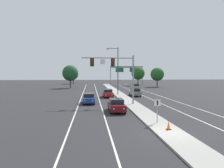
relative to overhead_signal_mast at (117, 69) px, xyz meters
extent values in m
plane|color=#28282B|center=(2.36, -15.56, -5.35)|extent=(260.00, 260.00, 0.00)
cube|color=#9E9B93|center=(2.36, 2.44, -5.28)|extent=(2.40, 110.00, 0.15)
cube|color=silver|center=(-2.34, 9.44, -5.35)|extent=(0.14, 100.00, 0.01)
cube|color=silver|center=(7.06, 9.44, -5.35)|extent=(0.14, 100.00, 0.01)
cube|color=silver|center=(-5.64, 9.44, -5.35)|extent=(0.14, 100.00, 0.01)
cube|color=silver|center=(10.36, 9.44, -5.35)|extent=(0.14, 100.00, 0.01)
cylinder|color=gray|center=(2.48, 0.01, -1.60)|extent=(0.24, 0.24, 7.20)
cylinder|color=gray|center=(-1.33, 0.01, 1.60)|extent=(7.61, 0.16, 0.16)
cube|color=black|center=(-0.56, 0.05, 0.95)|extent=(0.56, 0.06, 1.20)
cube|color=#38330F|center=(-0.56, 0.01, 0.95)|extent=(0.32, 0.32, 1.00)
sphere|color=red|center=(-0.56, -0.16, 1.27)|extent=(0.22, 0.22, 0.22)
sphere|color=#282828|center=(-0.56, -0.16, 0.95)|extent=(0.22, 0.22, 0.22)
sphere|color=#282828|center=(-0.56, -0.16, 0.63)|extent=(0.22, 0.22, 0.22)
cube|color=black|center=(-3.61, 0.05, 0.95)|extent=(0.56, 0.06, 1.20)
cube|color=#38330F|center=(-3.61, 0.01, 0.95)|extent=(0.32, 0.32, 1.00)
sphere|color=red|center=(-3.61, -0.16, 1.27)|extent=(0.22, 0.22, 0.22)
sphere|color=#282828|center=(-3.61, -0.16, 0.95)|extent=(0.22, 0.22, 0.22)
sphere|color=#282828|center=(-3.61, -0.16, 0.63)|extent=(0.22, 0.22, 0.22)
cube|color=white|center=(-2.09, -0.01, 1.05)|extent=(0.70, 0.04, 0.70)
cylinder|color=gray|center=(2.33, -12.22, -4.10)|extent=(0.08, 0.08, 2.20)
cube|color=white|center=(2.33, -12.25, -3.35)|extent=(0.60, 0.03, 0.60)
cube|color=black|center=(2.33, -12.27, -3.35)|extent=(0.12, 0.01, 0.44)
cylinder|color=#4C4C51|center=(1.99, 14.25, -0.20)|extent=(0.20, 0.20, 10.00)
cylinder|color=#4C4C51|center=(0.89, 14.25, 4.60)|extent=(2.20, 0.12, 0.12)
cube|color=#B7B7B2|center=(-0.21, 14.25, 4.45)|extent=(0.56, 0.28, 0.20)
cube|color=#5B0F14|center=(-0.69, -5.58, -4.68)|extent=(1.83, 4.41, 0.70)
cube|color=black|center=(-0.69, -5.36, -4.05)|extent=(1.60, 2.39, 0.56)
sphere|color=#EAE5C6|center=(-0.10, -7.75, -4.63)|extent=(0.18, 0.18, 0.18)
sphere|color=#EAE5C6|center=(-1.25, -7.76, -4.63)|extent=(0.18, 0.18, 0.18)
cylinder|color=black|center=(0.12, -7.07, -5.03)|extent=(0.22, 0.64, 0.64)
cylinder|color=black|center=(-1.48, -7.09, -5.03)|extent=(0.22, 0.64, 0.64)
cylinder|color=black|center=(0.10, -4.07, -5.03)|extent=(0.22, 0.64, 0.64)
cylinder|color=black|center=(-1.50, -4.09, -5.03)|extent=(0.22, 0.64, 0.64)
cube|color=navy|center=(-4.09, 1.95, -4.68)|extent=(1.84, 4.42, 0.70)
cube|color=black|center=(-4.08, 2.17, -4.05)|extent=(1.61, 2.39, 0.56)
sphere|color=#EAE5C6|center=(-3.53, -0.23, -4.63)|extent=(0.18, 0.18, 0.18)
sphere|color=#EAE5C6|center=(-4.68, -0.22, -4.63)|extent=(0.18, 0.18, 0.18)
cylinder|color=black|center=(-3.30, 0.45, -5.03)|extent=(0.23, 0.64, 0.64)
cylinder|color=black|center=(-4.90, 0.46, -5.03)|extent=(0.23, 0.64, 0.64)
cylinder|color=black|center=(-3.27, 3.44, -5.03)|extent=(0.23, 0.64, 0.64)
cylinder|color=black|center=(-4.87, 3.46, -5.03)|extent=(0.23, 0.64, 0.64)
cube|color=maroon|center=(-0.51, 10.09, -4.68)|extent=(1.86, 4.43, 0.70)
cube|color=black|center=(-0.51, 10.31, -4.05)|extent=(1.62, 2.40, 0.56)
sphere|color=#EAE5C6|center=(0.10, 7.92, -4.63)|extent=(0.18, 0.18, 0.18)
sphere|color=#EAE5C6|center=(-1.05, 7.91, -4.63)|extent=(0.18, 0.18, 0.18)
cylinder|color=black|center=(0.31, 8.61, -5.03)|extent=(0.23, 0.64, 0.64)
cylinder|color=black|center=(-1.29, 8.58, -5.03)|extent=(0.23, 0.64, 0.64)
cylinder|color=black|center=(0.27, 11.61, -5.03)|extent=(0.23, 0.64, 0.64)
cylinder|color=black|center=(-1.33, 11.58, -5.03)|extent=(0.23, 0.64, 0.64)
cube|color=slate|center=(5.19, 11.77, -4.68)|extent=(1.80, 4.40, 0.70)
cube|color=black|center=(5.19, 11.55, -4.05)|extent=(1.58, 2.38, 0.56)
sphere|color=#EAE5C6|center=(4.61, 13.95, -4.63)|extent=(0.18, 0.18, 0.18)
sphere|color=#EAE5C6|center=(5.76, 13.95, -4.63)|extent=(0.18, 0.18, 0.18)
cylinder|color=black|center=(4.39, 13.27, -5.03)|extent=(0.22, 0.64, 0.64)
cylinder|color=black|center=(5.99, 13.27, -5.03)|extent=(0.22, 0.64, 0.64)
cylinder|color=black|center=(4.39, 10.27, -5.03)|extent=(0.22, 0.64, 0.64)
cylinder|color=black|center=(5.99, 10.27, -5.03)|extent=(0.22, 0.64, 0.64)
cube|color=tan|center=(8.87, 29.02, -4.68)|extent=(1.84, 4.42, 0.70)
cube|color=black|center=(8.87, 28.80, -4.05)|extent=(1.61, 2.39, 0.56)
sphere|color=#EAE5C6|center=(8.31, 31.20, -4.63)|extent=(0.18, 0.18, 0.18)
sphere|color=#EAE5C6|center=(9.46, 31.19, -4.63)|extent=(0.18, 0.18, 0.18)
cylinder|color=black|center=(8.08, 30.52, -5.03)|extent=(0.23, 0.64, 0.64)
cylinder|color=black|center=(9.68, 30.51, -5.03)|extent=(0.23, 0.64, 0.64)
cylinder|color=black|center=(8.06, 27.52, -5.03)|extent=(0.23, 0.64, 0.64)
cylinder|color=black|center=(9.66, 27.51, -5.03)|extent=(0.23, 0.64, 0.64)
cube|color=black|center=(2.48, -14.78, -5.18)|extent=(0.36, 0.36, 0.04)
cone|color=orange|center=(2.48, -14.78, -4.81)|extent=(0.28, 0.28, 0.70)
cylinder|color=gray|center=(4.06, 54.40, -1.60)|extent=(0.28, 0.28, 7.50)
cylinder|color=gray|center=(17.06, 54.40, -1.60)|extent=(0.28, 0.28, 7.50)
cube|color=gray|center=(10.56, 54.40, 1.75)|extent=(13.00, 0.36, 0.70)
cube|color=#0F6033|center=(7.70, 54.20, 0.55)|extent=(3.20, 0.08, 1.70)
cube|color=#0F6033|center=(13.42, 54.20, 0.55)|extent=(3.20, 0.08, 1.70)
cylinder|color=#4C3823|center=(-10.16, 36.49, -4.00)|extent=(0.36, 0.36, 2.70)
sphere|color=#1E4C28|center=(-10.16, 36.49, -0.68)|extent=(4.94, 4.94, 4.94)
cylinder|color=#4C3823|center=(13.57, 46.71, -4.02)|extent=(0.36, 0.36, 2.66)
sphere|color=#235623|center=(13.57, 46.71, -0.74)|extent=(4.87, 4.87, 4.87)
cylinder|color=#4C3823|center=(-11.29, 62.16, -4.18)|extent=(0.36, 0.36, 2.34)
sphere|color=#1E4C28|center=(-11.29, 62.16, -1.31)|extent=(4.27, 4.27, 4.27)
cylinder|color=#4C3823|center=(18.50, 39.21, -4.11)|extent=(0.36, 0.36, 2.48)
sphere|color=#235623|center=(18.50, 39.21, -1.06)|extent=(4.53, 4.53, 4.53)
cylinder|color=#4C3823|center=(-12.39, 62.65, -4.41)|extent=(0.36, 0.36, 1.87)
sphere|color=#235623|center=(-12.39, 62.65, -2.11)|extent=(3.42, 3.42, 3.42)
camera|label=1|loc=(-3.80, -31.57, -0.58)|focal=34.60mm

